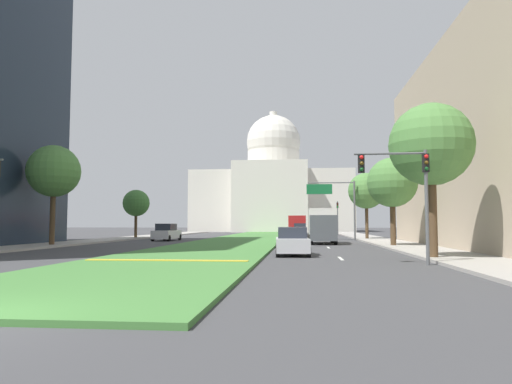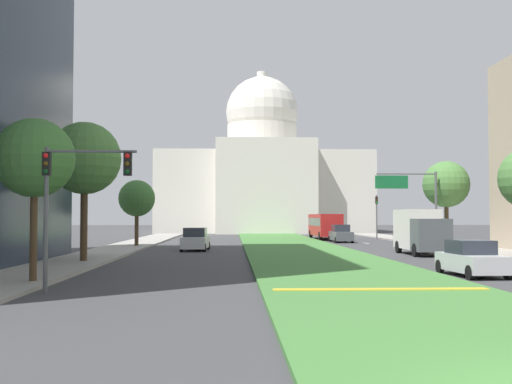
# 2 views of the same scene
# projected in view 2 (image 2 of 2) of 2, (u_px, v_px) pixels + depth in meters

# --- Properties ---
(ground_plane) EXTENTS (260.00, 260.00, 0.00)m
(ground_plane) POSITION_uv_depth(u_px,v_px,m) (288.00, 245.00, 58.04)
(ground_plane) COLOR #3D3D3F
(grass_median) EXTENTS (8.43, 88.63, 0.14)m
(grass_median) POSITION_uv_depth(u_px,v_px,m) (293.00, 247.00, 53.12)
(grass_median) COLOR #427A38
(grass_median) RESTS_ON ground_plane
(median_curb_nose) EXTENTS (7.58, 0.50, 0.04)m
(median_curb_nose) POSITION_uv_depth(u_px,v_px,m) (381.00, 289.00, 21.82)
(median_curb_nose) COLOR gold
(median_curb_nose) RESTS_ON grass_median
(lane_dashes_right) EXTENTS (0.16, 70.87, 0.01)m
(lane_dashes_right) POSITION_uv_depth(u_px,v_px,m) (373.00, 244.00, 59.49)
(lane_dashes_right) COLOR silver
(lane_dashes_right) RESTS_ON ground_plane
(sidewalk_left) EXTENTS (4.00, 88.63, 0.15)m
(sidewalk_left) POSITION_uv_depth(u_px,v_px,m) (113.00, 251.00, 47.65)
(sidewalk_left) COLOR #9E9991
(sidewalk_left) RESTS_ON ground_plane
(sidewalk_right) EXTENTS (4.00, 88.63, 0.15)m
(sidewalk_right) POSITION_uv_depth(u_px,v_px,m) (481.00, 250.00, 48.77)
(sidewalk_right) COLOR #9E9991
(sidewalk_right) RESTS_ON ground_plane
(capitol_building) EXTENTS (34.83, 26.66, 27.81)m
(capitol_building) POSITION_uv_depth(u_px,v_px,m) (262.00, 179.00, 106.71)
(capitol_building) COLOR silver
(capitol_building) RESTS_ON ground_plane
(traffic_light_near_left) EXTENTS (3.34, 0.35, 5.20)m
(traffic_light_near_left) POSITION_uv_depth(u_px,v_px,m) (70.00, 186.00, 22.20)
(traffic_light_near_left) COLOR #515456
(traffic_light_near_left) RESTS_ON ground_plane
(traffic_light_far_right) EXTENTS (0.28, 0.35, 5.20)m
(traffic_light_far_right) POSITION_uv_depth(u_px,v_px,m) (377.00, 211.00, 73.29)
(traffic_light_far_right) COLOR #515456
(traffic_light_far_right) RESTS_ON ground_plane
(overhead_guide_sign) EXTENTS (5.30, 0.20, 6.50)m
(overhead_guide_sign) POSITION_uv_depth(u_px,v_px,m) (413.00, 193.00, 52.52)
(overhead_guide_sign) COLOR #515456
(overhead_guide_sign) RESTS_ON ground_plane
(street_tree_left_near) EXTENTS (3.19, 3.19, 6.66)m
(street_tree_left_near) POSITION_uv_depth(u_px,v_px,m) (35.00, 159.00, 24.95)
(street_tree_left_near) COLOR #4C3823
(street_tree_left_near) RESTS_ON ground_plane
(street_tree_left_mid) EXTENTS (4.22, 4.22, 8.21)m
(street_tree_left_mid) POSITION_uv_depth(u_px,v_px,m) (85.00, 159.00, 36.16)
(street_tree_left_mid) COLOR #4C3823
(street_tree_left_mid) RESTS_ON ground_plane
(street_tree_left_far) EXTENTS (3.20, 3.20, 5.89)m
(street_tree_left_far) POSITION_uv_depth(u_px,v_px,m) (137.00, 199.00, 54.44)
(street_tree_left_far) COLOR #4C3823
(street_tree_left_far) RESTS_ON ground_plane
(street_tree_right_far) EXTENTS (4.08, 4.08, 7.56)m
(street_tree_right_far) POSITION_uv_depth(u_px,v_px,m) (446.00, 185.00, 54.61)
(street_tree_right_far) COLOR #4C3823
(street_tree_right_far) RESTS_ON ground_plane
(sedan_lead_stopped) EXTENTS (2.12, 4.33, 1.64)m
(sedan_lead_stopped) POSITION_uv_depth(u_px,v_px,m) (472.00, 259.00, 28.24)
(sedan_lead_stopped) COLOR #BCBCC1
(sedan_lead_stopped) RESTS_ON ground_plane
(sedan_midblock) EXTENTS (2.16, 4.62, 1.81)m
(sedan_midblock) POSITION_uv_depth(u_px,v_px,m) (195.00, 240.00, 48.89)
(sedan_midblock) COLOR silver
(sedan_midblock) RESTS_ON ground_plane
(sedan_distant) EXTENTS (1.92, 4.53, 1.84)m
(sedan_distant) POSITION_uv_depth(u_px,v_px,m) (341.00, 234.00, 64.42)
(sedan_distant) COLOR #4C5156
(sedan_distant) RESTS_ON ground_plane
(box_truck_delivery) EXTENTS (2.40, 6.40, 3.20)m
(box_truck_delivery) POSITION_uv_depth(u_px,v_px,m) (420.00, 231.00, 43.96)
(box_truck_delivery) COLOR #4C5156
(box_truck_delivery) RESTS_ON ground_plane
(city_bus) EXTENTS (2.62, 11.00, 2.95)m
(city_bus) POSITION_uv_depth(u_px,v_px,m) (325.00, 224.00, 72.93)
(city_bus) COLOR #B21E1E
(city_bus) RESTS_ON ground_plane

